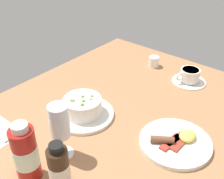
{
  "coord_description": "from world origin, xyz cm",
  "views": [
    {
      "loc": [
        60.9,
        50.25,
        60.25
      ],
      "look_at": [
        -4.05,
        -3.74,
        6.29
      ],
      "focal_mm": 44.69,
      "sensor_mm": 36.0,
      "label": 1
    }
  ],
  "objects_px": {
    "sauce_bottle_red": "(26,154)",
    "breakfast_plate": "(176,142)",
    "creamer_jug": "(154,61)",
    "coffee_cup": "(189,76)",
    "wine_glass": "(60,124)",
    "sauce_bottle_brown": "(59,170)",
    "porridge_bowl": "(83,108)"
  },
  "relations": [
    {
      "from": "wine_glass",
      "to": "sauce_bottle_brown",
      "type": "bearing_deg",
      "value": 46.45
    },
    {
      "from": "creamer_jug",
      "to": "sauce_bottle_red",
      "type": "xyz_separation_m",
      "value": [
        0.75,
        0.09,
        0.06
      ]
    },
    {
      "from": "sauce_bottle_red",
      "to": "breakfast_plate",
      "type": "xyz_separation_m",
      "value": [
        -0.36,
        0.24,
        -0.07
      ]
    },
    {
      "from": "sauce_bottle_red",
      "to": "creamer_jug",
      "type": "bearing_deg",
      "value": -173.27
    },
    {
      "from": "porridge_bowl",
      "to": "coffee_cup",
      "type": "distance_m",
      "value": 0.48
    },
    {
      "from": "breakfast_plate",
      "to": "sauce_bottle_red",
      "type": "bearing_deg",
      "value": -33.98
    },
    {
      "from": "wine_glass",
      "to": "coffee_cup",
      "type": "bearing_deg",
      "value": 171.19
    },
    {
      "from": "porridge_bowl",
      "to": "sauce_bottle_red",
      "type": "distance_m",
      "value": 0.29
    },
    {
      "from": "wine_glass",
      "to": "breakfast_plate",
      "type": "xyz_separation_m",
      "value": [
        -0.25,
        0.24,
        -0.1
      ]
    },
    {
      "from": "coffee_cup",
      "to": "creamer_jug",
      "type": "distance_m",
      "value": 0.19
    },
    {
      "from": "wine_glass",
      "to": "sauce_bottle_red",
      "type": "relative_size",
      "value": 0.97
    },
    {
      "from": "porridge_bowl",
      "to": "creamer_jug",
      "type": "bearing_deg",
      "value": -178.51
    },
    {
      "from": "porridge_bowl",
      "to": "sauce_bottle_red",
      "type": "bearing_deg",
      "value": 15.32
    },
    {
      "from": "creamer_jug",
      "to": "breakfast_plate",
      "type": "distance_m",
      "value": 0.51
    },
    {
      "from": "coffee_cup",
      "to": "creamer_jug",
      "type": "bearing_deg",
      "value": -98.22
    },
    {
      "from": "coffee_cup",
      "to": "wine_glass",
      "type": "xyz_separation_m",
      "value": [
        0.61,
        -0.09,
        0.09
      ]
    },
    {
      "from": "sauce_bottle_red",
      "to": "breakfast_plate",
      "type": "bearing_deg",
      "value": 146.02
    },
    {
      "from": "coffee_cup",
      "to": "breakfast_plate",
      "type": "height_order",
      "value": "coffee_cup"
    },
    {
      "from": "wine_glass",
      "to": "breakfast_plate",
      "type": "distance_m",
      "value": 0.36
    },
    {
      "from": "sauce_bottle_red",
      "to": "sauce_bottle_brown",
      "type": "xyz_separation_m",
      "value": [
        -0.03,
        0.1,
        -0.01
      ]
    },
    {
      "from": "porridge_bowl",
      "to": "sauce_bottle_red",
      "type": "xyz_separation_m",
      "value": [
        0.28,
        0.08,
        0.05
      ]
    },
    {
      "from": "creamer_jug",
      "to": "breakfast_plate",
      "type": "relative_size",
      "value": 0.26
    },
    {
      "from": "coffee_cup",
      "to": "sauce_bottle_brown",
      "type": "relative_size",
      "value": 0.9
    },
    {
      "from": "coffee_cup",
      "to": "wine_glass",
      "type": "distance_m",
      "value": 0.63
    },
    {
      "from": "sauce_bottle_red",
      "to": "breakfast_plate",
      "type": "height_order",
      "value": "sauce_bottle_red"
    },
    {
      "from": "coffee_cup",
      "to": "sauce_bottle_brown",
      "type": "bearing_deg",
      "value": -0.38
    },
    {
      "from": "creamer_jug",
      "to": "sauce_bottle_red",
      "type": "height_order",
      "value": "sauce_bottle_red"
    },
    {
      "from": "coffee_cup",
      "to": "sauce_bottle_brown",
      "type": "distance_m",
      "value": 0.7
    },
    {
      "from": "coffee_cup",
      "to": "breakfast_plate",
      "type": "xyz_separation_m",
      "value": [
        0.37,
        0.14,
        -0.02
      ]
    },
    {
      "from": "coffee_cup",
      "to": "sauce_bottle_red",
      "type": "relative_size",
      "value": 0.78
    },
    {
      "from": "coffee_cup",
      "to": "sauce_bottle_red",
      "type": "xyz_separation_m",
      "value": [
        0.73,
        -0.1,
        0.06
      ]
    },
    {
      "from": "porridge_bowl",
      "to": "creamer_jug",
      "type": "distance_m",
      "value": 0.47
    }
  ]
}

